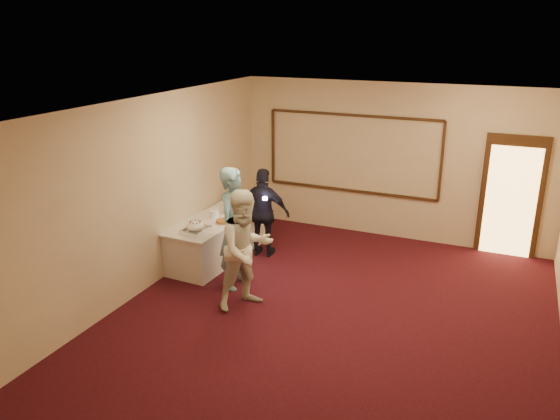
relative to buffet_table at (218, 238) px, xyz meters
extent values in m
plane|color=black|center=(2.56, -1.18, -0.39)|extent=(7.00, 7.00, 0.00)
cube|color=beige|center=(2.56, 2.32, 1.11)|extent=(6.00, 0.04, 3.00)
cube|color=beige|center=(2.56, -4.68, 1.11)|extent=(6.00, 0.04, 3.00)
cube|color=beige|center=(-0.44, -1.18, 1.11)|extent=(0.04, 7.00, 3.00)
cube|color=white|center=(2.56, -1.18, 2.61)|extent=(6.00, 7.00, 0.04)
cube|color=black|center=(1.76, 2.29, 0.46)|extent=(3.40, 0.04, 0.05)
cube|color=black|center=(1.76, 2.29, 1.96)|extent=(3.40, 0.04, 0.05)
cube|color=black|center=(0.06, 2.29, 1.21)|extent=(0.05, 0.04, 1.50)
cube|color=black|center=(3.46, 2.29, 1.21)|extent=(0.05, 0.04, 1.50)
cube|color=black|center=(4.71, 2.28, 0.71)|extent=(1.05, 0.06, 2.20)
cube|color=#FFBF66|center=(4.71, 2.25, 0.61)|extent=(0.85, 0.02, 2.00)
cube|color=white|center=(0.00, 0.00, -0.02)|extent=(0.88, 2.19, 0.74)
cube|color=white|center=(0.00, 0.00, 0.37)|extent=(0.98, 2.31, 0.03)
cube|color=silver|center=(0.05, -0.77, 0.40)|extent=(0.38, 0.47, 0.04)
ellipsoid|color=white|center=(0.05, -0.77, 0.49)|extent=(0.29, 0.29, 0.13)
cube|color=silver|center=(0.14, -0.63, 0.42)|extent=(0.14, 0.30, 0.01)
cylinder|color=#D25951|center=(-0.10, 0.91, 0.58)|extent=(0.02, 0.02, 0.39)
cylinder|color=#D25951|center=(-0.10, 0.91, 0.39)|extent=(0.30, 0.30, 0.01)
cylinder|color=#D25951|center=(-0.10, 0.91, 0.55)|extent=(0.23, 0.23, 0.01)
cylinder|color=#D25951|center=(-0.10, 0.91, 0.70)|extent=(0.16, 0.16, 0.01)
cylinder|color=white|center=(-0.03, -0.03, 0.45)|extent=(0.16, 0.16, 0.13)
cylinder|color=white|center=(-0.03, -0.03, 0.52)|extent=(0.17, 0.17, 0.01)
cylinder|color=white|center=(0.11, 0.25, 0.46)|extent=(0.18, 0.18, 0.15)
cylinder|color=white|center=(0.11, 0.25, 0.54)|extent=(0.19, 0.19, 0.01)
cylinder|color=white|center=(0.25, -0.21, 0.39)|extent=(0.29, 0.29, 0.01)
cylinder|color=brown|center=(0.25, -0.21, 0.42)|extent=(0.25, 0.25, 0.05)
imported|color=#74ABC6|center=(0.82, -0.83, 0.59)|extent=(0.53, 0.75, 1.95)
imported|color=white|center=(1.27, -1.36, 0.51)|extent=(1.05, 1.10, 1.79)
imported|color=black|center=(0.70, 0.46, 0.42)|extent=(0.99, 0.50, 1.62)
cube|color=white|center=(0.85, 0.20, 0.78)|extent=(0.08, 0.06, 0.05)
camera|label=1|loc=(4.65, -7.85, 3.59)|focal=35.00mm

